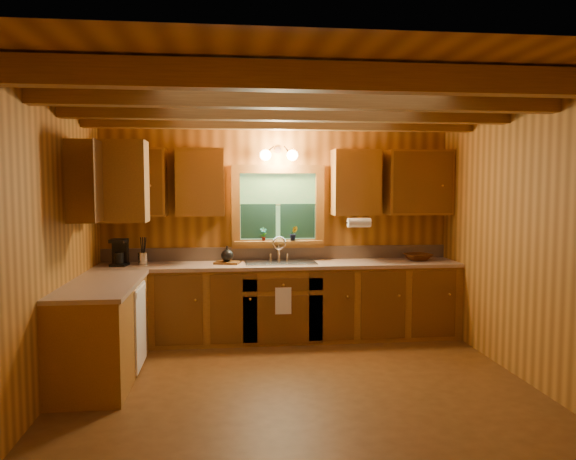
% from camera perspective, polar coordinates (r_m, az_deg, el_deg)
% --- Properties ---
extents(room, '(4.20, 4.20, 4.20)m').
position_cam_1_polar(room, '(4.79, 1.08, -1.35)').
color(room, '#5B3716').
rests_on(room, ground).
extents(ceiling_beams, '(4.20, 2.54, 0.18)m').
position_cam_1_polar(ceiling_beams, '(4.82, 1.11, 12.88)').
color(ceiling_beams, brown).
rests_on(ceiling_beams, room).
extents(base_cabinets, '(4.20, 2.22, 0.86)m').
position_cam_1_polar(base_cabinets, '(6.16, -5.13, -8.24)').
color(base_cabinets, brown).
rests_on(base_cabinets, ground).
extents(countertop, '(4.20, 2.24, 0.04)m').
position_cam_1_polar(countertop, '(6.08, -5.03, -4.09)').
color(countertop, tan).
rests_on(countertop, base_cabinets).
extents(backsplash, '(4.20, 0.02, 0.16)m').
position_cam_1_polar(backsplash, '(6.69, -1.05, -2.43)').
color(backsplash, '#A0836B').
rests_on(backsplash, room).
extents(dishwasher_panel, '(0.02, 0.60, 0.80)m').
position_cam_1_polar(dishwasher_panel, '(5.64, -15.09, -9.60)').
color(dishwasher_panel, white).
rests_on(dishwasher_panel, base_cabinets).
extents(upper_cabinets, '(4.19, 1.77, 0.78)m').
position_cam_1_polar(upper_cabinets, '(6.15, -5.92, 4.97)').
color(upper_cabinets, brown).
rests_on(upper_cabinets, room).
extents(window, '(1.12, 0.08, 1.00)m').
position_cam_1_polar(window, '(6.63, -1.05, 2.27)').
color(window, brown).
rests_on(window, room).
extents(window_sill, '(1.06, 0.14, 0.04)m').
position_cam_1_polar(window_sill, '(6.61, -1.00, -1.29)').
color(window_sill, brown).
rests_on(window_sill, room).
extents(wall_sconce, '(0.45, 0.21, 0.17)m').
position_cam_1_polar(wall_sconce, '(6.51, -0.95, 7.82)').
color(wall_sconce, black).
rests_on(wall_sconce, room).
extents(paper_towel_roll, '(0.27, 0.11, 0.11)m').
position_cam_1_polar(paper_towel_roll, '(6.46, 7.40, 0.76)').
color(paper_towel_roll, white).
rests_on(paper_towel_roll, upper_cabinets).
extents(dish_towel, '(0.18, 0.01, 0.30)m').
position_cam_1_polar(dish_towel, '(6.15, -0.49, -7.38)').
color(dish_towel, white).
rests_on(dish_towel, base_cabinets).
extents(sink, '(0.82, 0.48, 0.43)m').
position_cam_1_polar(sink, '(6.43, -0.81, -3.83)').
color(sink, silver).
rests_on(sink, countertop).
extents(coffee_maker, '(0.17, 0.22, 0.30)m').
position_cam_1_polar(coffee_maker, '(6.47, -17.11, -2.24)').
color(coffee_maker, black).
rests_on(coffee_maker, countertop).
extents(utensil_crock, '(0.11, 0.11, 0.32)m').
position_cam_1_polar(utensil_crock, '(6.48, -14.85, -2.82)').
color(utensil_crock, silver).
rests_on(utensil_crock, countertop).
extents(cutting_board, '(0.32, 0.26, 0.02)m').
position_cam_1_polar(cutting_board, '(6.39, -6.34, -3.40)').
color(cutting_board, brown).
rests_on(cutting_board, countertop).
extents(teakettle, '(0.14, 0.14, 0.18)m').
position_cam_1_polar(teakettle, '(6.38, -6.35, -2.65)').
color(teakettle, black).
rests_on(teakettle, cutting_board).
extents(wicker_basket, '(0.38, 0.38, 0.08)m').
position_cam_1_polar(wicker_basket, '(6.83, 13.35, -2.75)').
color(wicker_basket, '#48230C').
rests_on(wicker_basket, countertop).
extents(potted_plant_left, '(0.10, 0.07, 0.16)m').
position_cam_1_polar(potted_plant_left, '(6.58, -2.57, -0.43)').
color(potted_plant_left, brown).
rests_on(potted_plant_left, window_sill).
extents(potted_plant_right, '(0.10, 0.08, 0.18)m').
position_cam_1_polar(potted_plant_right, '(6.59, 0.59, -0.36)').
color(potted_plant_right, brown).
rests_on(potted_plant_right, window_sill).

